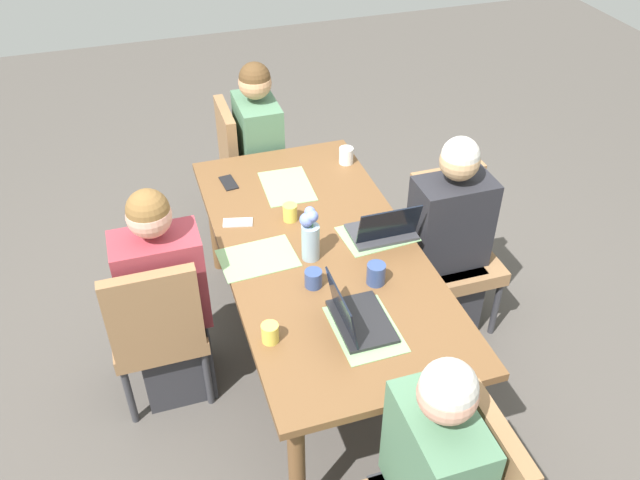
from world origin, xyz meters
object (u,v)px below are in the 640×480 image
object	(u,v)px
laptop_head_left_left_far	(356,317)
coffee_mug_near_left	(313,279)
chair_far_right_near	(157,325)
person_far_right_near	(167,308)
chair_head_right_left_near	(247,162)
coffee_mug_centre_right	(270,333)
coffee_mug_near_right	(290,213)
person_head_right_left_near	(260,162)
coffee_mug_centre_left	(346,156)
coffee_mug_far_left	(376,274)
phone_black	(229,183)
flower_vase	(310,233)
phone_silver	(238,222)
laptop_near_left_mid	(384,230)
chair_near_left_mid	(450,242)
person_near_left_mid	(447,248)
dining_table	(320,260)

from	to	relation	value
laptop_head_left_left_far	coffee_mug_near_left	bearing A→B (deg)	18.05
chair_far_right_near	person_far_right_near	xyz separation A→B (m)	(0.07, -0.06, 0.03)
chair_head_right_left_near	coffee_mug_centre_right	xyz separation A→B (m)	(-1.81, 0.29, 0.28)
coffee_mug_near_right	coffee_mug_centre_right	bearing A→B (deg)	158.79
person_head_right_left_near	coffee_mug_near_left	size ratio (longest dim) A/B	14.48
coffee_mug_centre_left	coffee_mug_far_left	distance (m)	1.06
laptop_head_left_left_far	coffee_mug_near_right	world-z (taller)	laptop_head_left_left_far
chair_head_right_left_near	coffee_mug_far_left	size ratio (longest dim) A/B	8.78
person_far_right_near	phone_black	world-z (taller)	person_far_right_near
flower_vase	phone_silver	xyz separation A→B (m)	(0.38, 0.27, -0.14)
flower_vase	laptop_near_left_mid	size ratio (longest dim) A/B	0.87
chair_near_left_mid	person_near_left_mid	world-z (taller)	person_near_left_mid
person_near_left_mid	coffee_mug_far_left	xyz separation A→B (m)	(-0.36, 0.56, 0.26)
dining_table	flower_vase	xyz separation A→B (m)	(-0.05, 0.07, 0.22)
coffee_mug_centre_right	coffee_mug_near_right	bearing A→B (deg)	-21.21
person_near_left_mid	flower_vase	xyz separation A→B (m)	(-0.09, 0.79, 0.35)
laptop_head_left_left_far	person_far_right_near	bearing A→B (deg)	52.35
coffee_mug_far_left	phone_silver	world-z (taller)	coffee_mug_far_left
person_head_right_left_near	phone_silver	bearing A→B (deg)	160.25
person_near_left_mid	coffee_mug_centre_right	distance (m)	1.27
chair_far_right_near	coffee_mug_near_right	size ratio (longest dim) A/B	10.02
chair_head_right_left_near	person_far_right_near	distance (m)	1.42
person_head_right_left_near	phone_silver	xyz separation A→B (m)	(-0.90, 0.32, 0.21)
dining_table	phone_silver	size ratio (longest dim) A/B	13.11
person_head_right_left_near	coffee_mug_far_left	distance (m)	1.57
dining_table	coffee_mug_near_right	size ratio (longest dim) A/B	21.90
phone_silver	dining_table	bearing A→B (deg)	150.17
chair_far_right_near	coffee_mug_centre_left	bearing A→B (deg)	-57.97
person_far_right_near	laptop_head_left_left_far	bearing A→B (deg)	-127.65
chair_head_right_left_near	laptop_near_left_mid	xyz separation A→B (m)	(-1.29, -0.42, 0.28)
coffee_mug_near_left	laptop_near_left_mid	bearing A→B (deg)	-61.12
coffee_mug_near_right	phone_black	size ratio (longest dim) A/B	0.60
coffee_mug_near_left	phone_black	size ratio (longest dim) A/B	0.55
person_head_right_left_near	chair_far_right_near	size ratio (longest dim) A/B	1.33
chair_near_left_mid	coffee_mug_centre_left	xyz separation A→B (m)	(0.61, 0.40, 0.28)
coffee_mug_near_left	coffee_mug_far_left	size ratio (longest dim) A/B	0.81
laptop_head_left_left_far	chair_near_left_mid	bearing A→B (deg)	-50.70
dining_table	phone_black	xyz separation A→B (m)	(0.71, 0.31, 0.08)
chair_near_left_mid	laptop_head_left_left_far	xyz separation A→B (m)	(-0.66, 0.80, 0.28)
person_head_right_left_near	laptop_near_left_mid	size ratio (longest dim) A/B	3.73
chair_head_right_left_near	person_near_left_mid	size ratio (longest dim) A/B	0.75
person_far_right_near	coffee_mug_centre_left	xyz separation A→B (m)	(0.69, -1.16, 0.25)
coffee_mug_centre_right	coffee_mug_far_left	size ratio (longest dim) A/B	0.84
person_head_right_left_near	coffee_mug_far_left	xyz separation A→B (m)	(-1.54, -0.18, 0.26)
person_near_left_mid	person_head_right_left_near	bearing A→B (deg)	32.05
chair_near_left_mid	coffee_mug_centre_left	size ratio (longest dim) A/B	9.43
chair_far_right_near	phone_silver	size ratio (longest dim) A/B	6.00
dining_table	coffee_mug_centre_right	distance (m)	0.66
coffee_mug_near_left	coffee_mug_centre_right	xyz separation A→B (m)	(-0.27, 0.27, 0.00)
laptop_near_left_mid	coffee_mug_near_right	distance (m)	0.49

